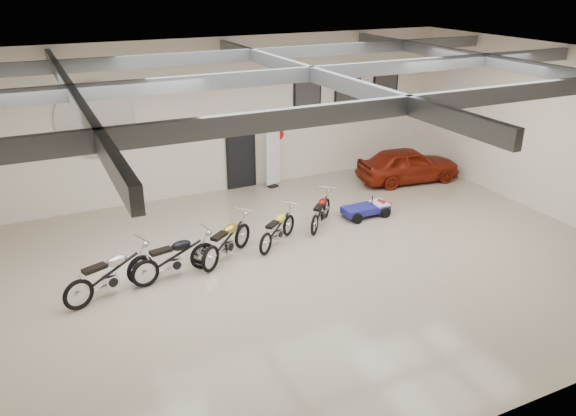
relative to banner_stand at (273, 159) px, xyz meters
name	(u,v)px	position (x,y,z in m)	size (l,w,h in m)	color
floor	(308,265)	(-1.48, -5.50, -1.00)	(16.00, 12.00, 0.01)	tan
ceiling	(312,62)	(-1.48, -5.50, 4.00)	(16.00, 12.00, 0.01)	gray
back_wall	(224,117)	(-1.48, 0.50, 1.50)	(16.00, 0.02, 5.00)	#F0E3CE
right_wall	(553,133)	(6.52, -5.50, 1.50)	(0.02, 12.00, 5.00)	#F0E3CE
ceiling_beams	(311,74)	(-1.48, -5.50, 3.75)	(15.80, 11.80, 0.32)	#595C61
door	(241,158)	(-0.98, 0.45, 0.05)	(0.92, 0.08, 2.10)	black
logo_plaque	(95,121)	(-5.48, 0.45, 1.80)	(2.30, 0.06, 1.16)	silver
poster_left	(307,91)	(1.52, 0.46, 2.10)	(1.05, 0.08, 1.35)	black
poster_mid	(348,87)	(3.12, 0.46, 2.10)	(1.05, 0.08, 1.35)	black
poster_right	(386,83)	(4.72, 0.46, 2.10)	(1.05, 0.08, 1.35)	black
oil_sign	(278,134)	(0.42, 0.45, 0.70)	(0.72, 0.10, 0.72)	white
banner_stand	(273,159)	(0.00, 0.00, 0.00)	(0.54, 0.22, 2.01)	white
motorcycle_silver	(110,273)	(-6.19, -4.86, -0.43)	(2.21, 0.69, 1.15)	silver
motorcycle_black	(174,257)	(-4.66, -4.67, -0.45)	(2.14, 0.66, 1.11)	silver
motorcycle_gold	(227,240)	(-3.21, -4.31, -0.46)	(2.10, 0.65, 1.09)	silver
motorcycle_yellow	(277,228)	(-1.71, -4.11, -0.52)	(1.87, 0.58, 0.97)	silver
motorcycle_red	(321,210)	(-0.07, -3.53, -0.53)	(1.84, 0.57, 0.95)	silver
go_kart	(370,206)	(1.63, -3.52, -0.68)	(1.77, 0.79, 0.64)	navy
vintage_car	(408,165)	(4.52, -1.50, -0.39)	(3.59, 1.45, 1.22)	maroon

